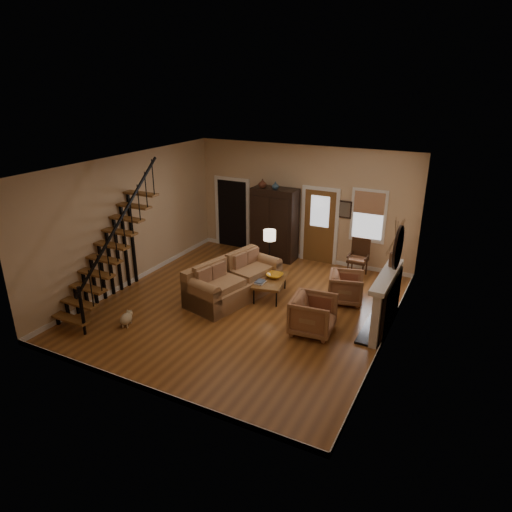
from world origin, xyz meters
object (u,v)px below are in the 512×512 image
at_px(sofa, 234,280).
at_px(armchair_right, 346,288).
at_px(floor_lamp, 269,256).
at_px(armchair_left, 313,315).
at_px(armoire, 275,224).
at_px(coffee_table, 270,288).
at_px(side_chair, 358,258).

height_order(sofa, armchair_right, sofa).
xyz_separation_m(armchair_right, floor_lamp, (-2.16, 0.30, 0.33)).
bearing_deg(floor_lamp, armchair_left, -45.38).
bearing_deg(armchair_right, armoire, 41.99).
distance_m(armoire, coffee_table, 2.70).
xyz_separation_m(armchair_left, armchair_right, (0.21, 1.68, -0.04)).
bearing_deg(armchair_left, coffee_table, 47.87).
distance_m(armoire, armchair_right, 3.34).
relative_size(floor_lamp, side_chair, 1.36).
xyz_separation_m(coffee_table, armchair_left, (1.53, -1.13, 0.18)).
height_order(armchair_left, side_chair, side_chair).
relative_size(coffee_table, armchair_left, 1.31).
xyz_separation_m(armchair_left, floor_lamp, (-1.96, 1.98, 0.29)).
xyz_separation_m(armchair_left, side_chair, (0.03, 3.30, 0.11)).
height_order(armoire, armchair_left, armoire).
bearing_deg(floor_lamp, sofa, -103.97).
distance_m(coffee_table, armchair_left, 1.91).
bearing_deg(armoire, side_chair, -4.48).
distance_m(armoire, floor_lamp, 1.66).
bearing_deg(armoire, coffee_table, -67.36).
xyz_separation_m(floor_lamp, side_chair, (1.99, 1.32, -0.18)).
relative_size(sofa, coffee_table, 2.11).
bearing_deg(armchair_right, floor_lamp, 67.82).
xyz_separation_m(coffee_table, side_chair, (1.56, 2.17, 0.29)).
distance_m(sofa, floor_lamp, 1.35).
bearing_deg(floor_lamp, armoire, 110.24).
height_order(armchair_left, floor_lamp, floor_lamp).
bearing_deg(side_chair, armchair_left, -90.59).
relative_size(armchair_left, side_chair, 0.87).
distance_m(armchair_left, side_chair, 3.30).
relative_size(coffee_table, armchair_right, 1.46).
height_order(sofa, coffee_table, sofa).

